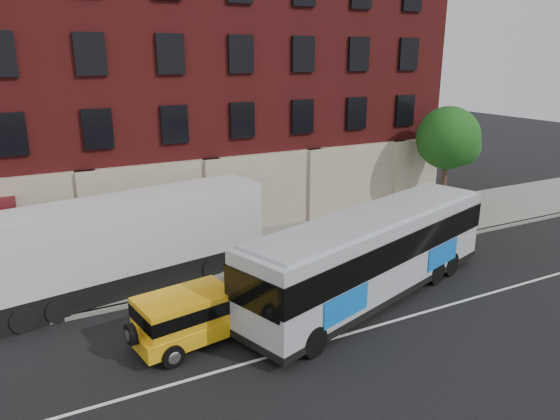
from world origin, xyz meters
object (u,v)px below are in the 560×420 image
city_bus (373,252)px  shipping_container (128,245)px  street_tree (449,140)px  sign_pole (40,285)px  yellow_suv (193,314)px

city_bus → shipping_container: (-8.16, 5.12, -0.01)m
street_tree → city_bus: 12.90m
sign_pole → shipping_container: bearing=23.4°
street_tree → shipping_container: size_ratio=0.53×
sign_pole → city_bus: city_bus is taller
sign_pole → city_bus: bearing=-17.7°
shipping_container → city_bus: bearing=-32.1°
sign_pole → shipping_container: shipping_container is taller
sign_pole → street_tree: bearing=8.6°
yellow_suv → sign_pole: bearing=139.2°
street_tree → yellow_suv: street_tree is taller
yellow_suv → shipping_container: shipping_container is taller
city_bus → yellow_suv: city_bus is taller
street_tree → yellow_suv: 19.40m
street_tree → city_bus: size_ratio=0.49×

